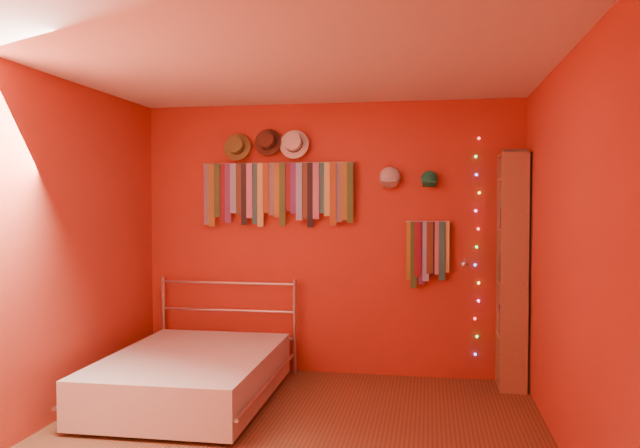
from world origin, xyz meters
The scene contains 16 objects.
ground centered at (0.00, 0.00, 0.00)m, with size 3.50×3.50×0.00m, color brown.
back_wall centered at (0.00, 1.75, 1.25)m, with size 3.50×0.02×2.50m, color #9D2B19.
right_wall centered at (1.75, 0.00, 1.25)m, with size 0.02×3.50×2.50m, color #9D2B19.
left_wall centered at (-1.75, 0.00, 1.25)m, with size 0.02×3.50×2.50m, color #9D2B19.
ceiling centered at (0.00, 0.00, 2.50)m, with size 3.50×3.50×0.02m, color white.
tie_rack centered at (-0.48, 1.68, 1.70)m, with size 1.45×0.03×0.60m.
small_tie_rack centered at (0.90, 1.69, 1.17)m, with size 0.40×0.03×0.61m.
fedora_olive centered at (-0.86, 1.66, 2.11)m, with size 0.26×0.14×0.25m.
fedora_brown centered at (-0.56, 1.66, 2.15)m, with size 0.26×0.14×0.25m.
fedora_white centered at (-0.31, 1.66, 2.13)m, with size 0.27×0.15×0.27m.
cap_white centered at (0.57, 1.70, 1.81)m, with size 0.19×0.23×0.19m.
cap_green centered at (0.91, 1.70, 1.79)m, with size 0.16×0.20×0.16m.
fairy_lights centered at (1.33, 1.71, 1.19)m, with size 0.06×0.02×1.94m.
reading_lamp centered at (1.21, 1.52, 1.06)m, with size 0.07×0.30×0.09m.
bookshelf centered at (1.66, 1.53, 1.02)m, with size 0.25×0.34×2.00m.
bed centered at (-0.95, 0.73, 0.21)m, with size 1.34×1.82×0.88m.
Camera 1 is at (0.92, -3.94, 1.59)m, focal length 35.00 mm.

